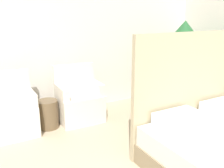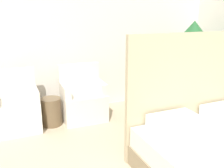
{
  "view_description": "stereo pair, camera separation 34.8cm",
  "coord_description": "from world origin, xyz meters",
  "px_view_note": "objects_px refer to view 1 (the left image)",
  "views": [
    {
      "loc": [
        -1.67,
        -0.07,
        1.72
      ],
      "look_at": [
        -0.05,
        2.86,
        0.78
      ],
      "focal_mm": 40.0,
      "sensor_mm": 36.0,
      "label": 1
    },
    {
      "loc": [
        -1.36,
        -0.22,
        1.72
      ],
      "look_at": [
        -0.05,
        2.86,
        0.78
      ],
      "focal_mm": 40.0,
      "sensor_mm": 36.0,
      "label": 2
    }
  ],
  "objects_px": {
    "armchair_near_window_left": "(11,116)",
    "potted_palm": "(184,46)",
    "armchair_near_window_right": "(79,103)",
    "side_table": "(48,114)"
  },
  "relations": [
    {
      "from": "potted_palm",
      "to": "side_table",
      "type": "xyz_separation_m",
      "value": [
        -2.49,
        0.26,
        -0.92
      ]
    },
    {
      "from": "potted_palm",
      "to": "side_table",
      "type": "relative_size",
      "value": 3.62
    },
    {
      "from": "armchair_near_window_right",
      "to": "potted_palm",
      "type": "relative_size",
      "value": 0.57
    },
    {
      "from": "armchair_near_window_left",
      "to": "armchair_near_window_right",
      "type": "height_order",
      "value": "same"
    },
    {
      "from": "armchair_near_window_left",
      "to": "potted_palm",
      "type": "bearing_deg",
      "value": -6.12
    },
    {
      "from": "armchair_near_window_right",
      "to": "side_table",
      "type": "relative_size",
      "value": 2.06
    },
    {
      "from": "armchair_near_window_right",
      "to": "potted_palm",
      "type": "height_order",
      "value": "potted_palm"
    },
    {
      "from": "armchair_near_window_left",
      "to": "side_table",
      "type": "relative_size",
      "value": 2.06
    },
    {
      "from": "armchair_near_window_left",
      "to": "armchair_near_window_right",
      "type": "bearing_deg",
      "value": -0.73
    },
    {
      "from": "armchair_near_window_left",
      "to": "side_table",
      "type": "height_order",
      "value": "armchair_near_window_left"
    }
  ]
}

